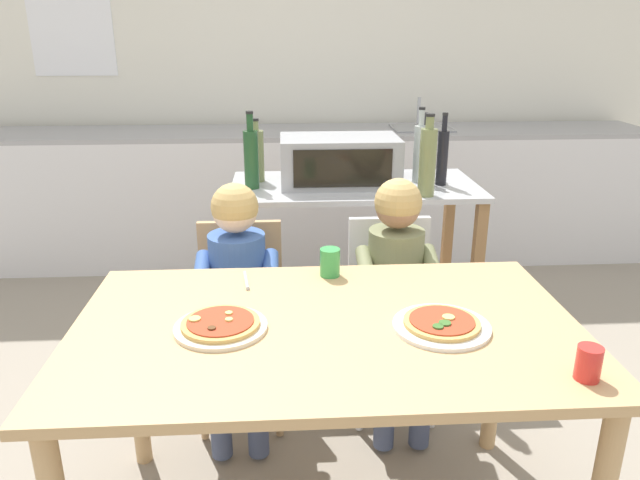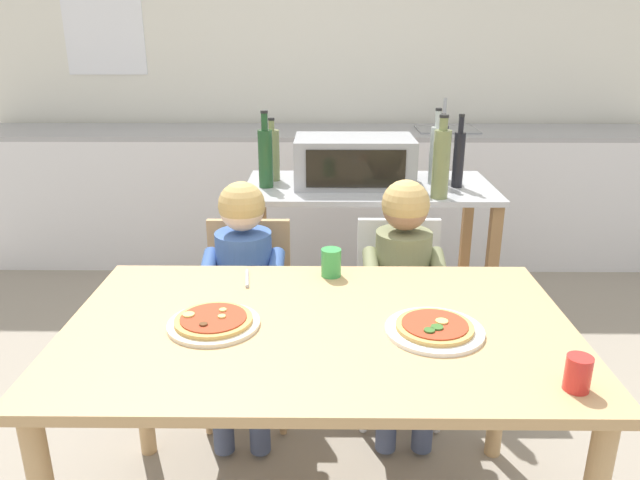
{
  "view_description": "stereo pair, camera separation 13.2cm",
  "coord_description": "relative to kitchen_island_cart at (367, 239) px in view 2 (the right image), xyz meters",
  "views": [
    {
      "loc": [
        -0.11,
        -1.54,
        1.56
      ],
      "look_at": [
        0.0,
        0.3,
        0.91
      ],
      "focal_mm": 33.59,
      "sensor_mm": 36.0,
      "label": 1
    },
    {
      "loc": [
        0.02,
        -1.54,
        1.56
      ],
      "look_at": [
        0.0,
        0.3,
        0.91
      ],
      "focal_mm": 33.59,
      "sensor_mm": 36.0,
      "label": 2
    }
  ],
  "objects": [
    {
      "name": "bottle_tall_green_wine",
      "position": [
        0.35,
        0.14,
        0.42
      ],
      "size": [
        0.08,
        0.08,
        0.32
      ],
      "color": "black",
      "rests_on": "kitchen_island_cart"
    },
    {
      "name": "ground_plane",
      "position": [
        -0.23,
        -0.1,
        -0.58
      ],
      "size": [
        11.51,
        11.51,
        0.0
      ],
      "primitive_type": "plane",
      "color": "gray"
    },
    {
      "name": "child_in_olive_shirt",
      "position": [
        0.1,
        -0.66,
        0.07
      ],
      "size": [
        0.32,
        0.42,
        1.0
      ],
      "color": "#424C6B",
      "rests_on": "ground"
    },
    {
      "name": "drinking_cup_red",
      "position": [
        0.38,
        -1.58,
        0.23
      ],
      "size": [
        0.06,
        0.06,
        0.09
      ],
      "primitive_type": "cylinder",
      "color": "red",
      "rests_on": "dining_table"
    },
    {
      "name": "kitchen_island_cart",
      "position": [
        0.0,
        0.0,
        0.0
      ],
      "size": [
        1.18,
        0.6,
        0.85
      ],
      "color": "#B7BABF",
      "rests_on": "ground"
    },
    {
      "name": "bottle_squat_spirits",
      "position": [
        0.41,
        -0.04,
        0.42
      ],
      "size": [
        0.05,
        0.05,
        0.34
      ],
      "color": "black",
      "rests_on": "kitchen_island_cart"
    },
    {
      "name": "bottle_dark_olive_oil",
      "position": [
        0.29,
        -0.23,
        0.44
      ],
      "size": [
        0.07,
        0.07,
        0.36
      ],
      "color": "olive",
      "rests_on": "kitchen_island_cart"
    },
    {
      "name": "back_wall_tiled",
      "position": [
        -0.23,
        1.69,
        0.77
      ],
      "size": [
        5.32,
        0.14,
        2.7
      ],
      "color": "white",
      "rests_on": "ground"
    },
    {
      "name": "pizza_plate_cream",
      "position": [
        -0.53,
        -1.27,
        0.19
      ],
      "size": [
        0.26,
        0.26,
        0.03
      ],
      "color": "beige",
      "rests_on": "dining_table"
    },
    {
      "name": "child_in_blue_striped_shirt",
      "position": [
        -0.53,
        -0.68,
        0.07
      ],
      "size": [
        0.32,
        0.42,
        1.0
      ],
      "color": "#424C6B",
      "rests_on": "ground"
    },
    {
      "name": "drinking_cup_green",
      "position": [
        -0.19,
        -0.9,
        0.23
      ],
      "size": [
        0.07,
        0.07,
        0.1
      ],
      "primitive_type": "cylinder",
      "color": "green",
      "rests_on": "dining_table"
    },
    {
      "name": "kitchen_counter",
      "position": [
        -0.22,
        1.28,
        -0.12
      ],
      "size": [
        4.79,
        0.6,
        1.11
      ],
      "color": "silver",
      "rests_on": "ground"
    },
    {
      "name": "bottle_clear_vinegar",
      "position": [
        0.32,
        0.02,
        0.42
      ],
      "size": [
        0.06,
        0.06,
        0.36
      ],
      "color": "#ADB7B2",
      "rests_on": "kitchen_island_cart"
    },
    {
      "name": "dining_chair_left",
      "position": [
        -0.53,
        -0.55,
        -0.1
      ],
      "size": [
        0.36,
        0.36,
        0.81
      ],
      "color": "tan",
      "rests_on": "ground"
    },
    {
      "name": "bottle_brown_beer",
      "position": [
        -0.47,
        0.09,
        0.41
      ],
      "size": [
        0.07,
        0.07,
        0.3
      ],
      "color": "olive",
      "rests_on": "kitchen_island_cart"
    },
    {
      "name": "dining_table",
      "position": [
        -0.23,
        -1.25,
        0.09
      ],
      "size": [
        1.46,
        0.88,
        0.76
      ],
      "color": "tan",
      "rests_on": "ground"
    },
    {
      "name": "bottle_slim_sauce",
      "position": [
        -0.49,
        -0.05,
        0.42
      ],
      "size": [
        0.07,
        0.07,
        0.36
      ],
      "color": "#1E4723",
      "rests_on": "kitchen_island_cart"
    },
    {
      "name": "dining_chair_right",
      "position": [
        0.1,
        -0.54,
        -0.1
      ],
      "size": [
        0.36,
        0.36,
        0.81
      ],
      "color": "silver",
      "rests_on": "ground"
    },
    {
      "name": "toaster_oven",
      "position": [
        -0.07,
        0.01,
        0.39
      ],
      "size": [
        0.56,
        0.34,
        0.23
      ],
      "color": "#999BA0",
      "rests_on": "kitchen_island_cart"
    },
    {
      "name": "serving_spoon",
      "position": [
        -0.47,
        -0.93,
        0.19
      ],
      "size": [
        0.03,
        0.14,
        0.01
      ],
      "primitive_type": "cylinder",
      "rotation": [
        0.0,
        1.57,
        1.7
      ],
      "color": "#B7BABF",
      "rests_on": "dining_table"
    },
    {
      "name": "pizza_plate_white",
      "position": [
        0.1,
        -1.3,
        0.19
      ],
      "size": [
        0.28,
        0.28,
        0.03
      ],
      "color": "white",
      "rests_on": "dining_table"
    }
  ]
}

